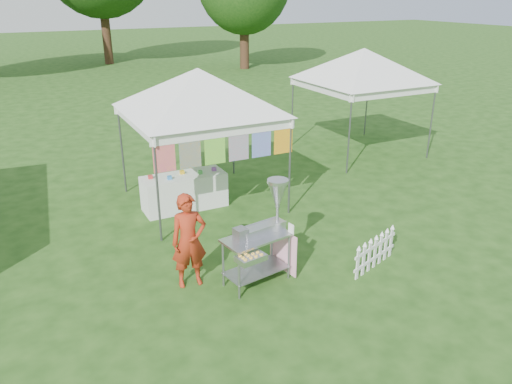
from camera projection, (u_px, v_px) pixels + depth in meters
ground at (279, 273)px, 8.50m from camera, size 120.00×120.00×0.00m
canopy_main at (198, 68)px, 10.27m from camera, size 4.24×4.24×3.45m
canopy_right at (364, 48)px, 13.82m from camera, size 4.24×4.24×3.45m
donut_cart at (266, 225)px, 7.97m from camera, size 1.23×1.01×1.69m
vendor at (189, 241)px, 7.91m from camera, size 0.61×0.43×1.58m
picket_fence at (375, 252)px, 8.59m from camera, size 1.20×0.44×0.56m
display_table at (184, 191)px, 10.94m from camera, size 1.80×0.70×0.77m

